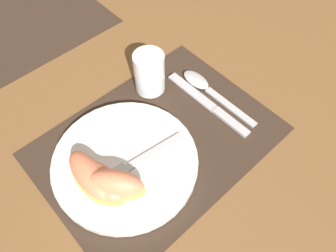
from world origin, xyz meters
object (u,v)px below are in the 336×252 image
(juice_glass, at_px, (150,74))
(knife, at_px, (209,105))
(citrus_wedge_0, at_px, (90,175))
(citrus_wedge_2, at_px, (114,184))
(citrus_wedge_1, at_px, (101,181))
(spoon, at_px, (205,87))
(plate, at_px, (126,163))
(fork, at_px, (130,166))

(juice_glass, xyz_separation_m, knife, (0.06, -0.12, -0.04))
(citrus_wedge_0, distance_m, citrus_wedge_2, 0.05)
(juice_glass, distance_m, citrus_wedge_2, 0.24)
(juice_glass, xyz_separation_m, citrus_wedge_1, (-0.21, -0.12, -0.01))
(juice_glass, height_order, citrus_wedge_1, juice_glass)
(citrus_wedge_1, bearing_deg, spoon, 8.21)
(citrus_wedge_2, bearing_deg, juice_glass, 35.78)
(plate, distance_m, citrus_wedge_2, 0.06)
(spoon, distance_m, citrus_wedge_2, 0.29)
(fork, bearing_deg, citrus_wedge_0, 158.15)
(plate, relative_size, citrus_wedge_0, 2.26)
(plate, height_order, spoon, plate)
(fork, bearing_deg, juice_glass, 39.47)
(spoon, bearing_deg, knife, -125.31)
(plate, xyz_separation_m, citrus_wedge_0, (-0.06, 0.01, 0.02))
(juice_glass, relative_size, knife, 0.42)
(juice_glass, bearing_deg, fork, -140.53)
(plate, height_order, citrus_wedge_2, citrus_wedge_2)
(spoon, bearing_deg, plate, -172.58)
(spoon, distance_m, fork, 0.24)
(citrus_wedge_0, bearing_deg, citrus_wedge_2, -63.16)
(citrus_wedge_0, relative_size, citrus_wedge_2, 1.07)
(citrus_wedge_1, bearing_deg, citrus_wedge_0, 111.74)
(citrus_wedge_0, height_order, citrus_wedge_2, citrus_wedge_2)
(plate, bearing_deg, citrus_wedge_0, 171.76)
(knife, height_order, fork, fork)
(spoon, relative_size, citrus_wedge_0, 1.69)
(citrus_wedge_0, bearing_deg, spoon, 4.04)
(citrus_wedge_2, bearing_deg, plate, 35.59)
(citrus_wedge_0, height_order, citrus_wedge_1, citrus_wedge_0)
(fork, xyz_separation_m, citrus_wedge_0, (-0.06, 0.03, 0.01))
(plate, xyz_separation_m, juice_glass, (0.15, 0.11, 0.03))
(juice_glass, height_order, citrus_wedge_2, juice_glass)
(citrus_wedge_1, bearing_deg, plate, 11.44)
(plate, distance_m, knife, 0.21)
(plate, xyz_separation_m, citrus_wedge_1, (-0.06, -0.01, 0.02))
(fork, bearing_deg, citrus_wedge_2, -160.38)
(citrus_wedge_1, bearing_deg, juice_glass, 30.16)
(spoon, distance_m, citrus_wedge_0, 0.30)
(plate, relative_size, juice_glass, 2.90)
(spoon, height_order, citrus_wedge_1, citrus_wedge_1)
(citrus_wedge_2, bearing_deg, citrus_wedge_1, 121.68)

